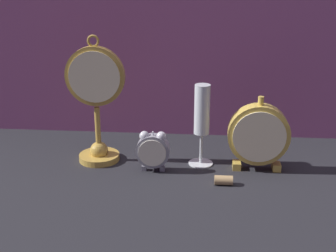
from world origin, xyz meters
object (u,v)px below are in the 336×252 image
at_px(pocket_watch_on_stand, 97,107).
at_px(alarm_clock_twin_bell, 153,149).
at_px(champagne_flute, 202,117).
at_px(wine_cork, 224,181).
at_px(mantel_clock_silver, 259,135).

bearing_deg(pocket_watch_on_stand, alarm_clock_twin_bell, -19.74).
bearing_deg(champagne_flute, wine_cork, -64.90).
relative_size(pocket_watch_on_stand, alarm_clock_twin_bell, 3.15).
height_order(mantel_clock_silver, wine_cork, mantel_clock_silver).
height_order(pocket_watch_on_stand, wine_cork, pocket_watch_on_stand).
bearing_deg(alarm_clock_twin_bell, wine_cork, -21.21).
xyz_separation_m(alarm_clock_twin_bell, mantel_clock_silver, (0.25, 0.03, 0.03)).
distance_m(pocket_watch_on_stand, mantel_clock_silver, 0.40).
distance_m(pocket_watch_on_stand, alarm_clock_twin_bell, 0.18).
relative_size(alarm_clock_twin_bell, mantel_clock_silver, 0.55).
height_order(mantel_clock_silver, champagne_flute, champagne_flute).
relative_size(alarm_clock_twin_bell, champagne_flute, 0.50).
height_order(alarm_clock_twin_bell, wine_cork, alarm_clock_twin_bell).
xyz_separation_m(pocket_watch_on_stand, wine_cork, (0.32, -0.12, -0.13)).
relative_size(champagne_flute, wine_cork, 4.92).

